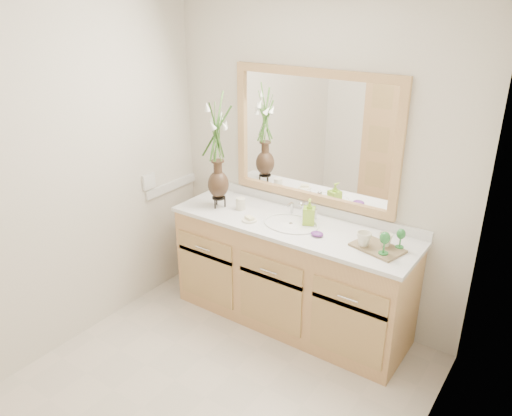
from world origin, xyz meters
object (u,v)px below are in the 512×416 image
Objects in this scene: tumbler at (241,204)px; soap_bottle at (309,213)px; tray at (377,248)px; flower_vase at (217,141)px.

tumbler is 0.55× the size of soap_bottle.
soap_bottle is at bearing -174.56° from tray.
tumbler is 1.12m from tray.
tray is at bearing -31.82° from soap_bottle.
tumbler is at bearing 17.98° from flower_vase.
tumbler is at bearing -166.74° from tray.
soap_bottle is (0.56, 0.07, 0.04)m from tumbler.
tumbler is at bearing 163.83° from soap_bottle.
flower_vase is at bearing 166.54° from soap_bottle.
tumbler is 0.29× the size of tray.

